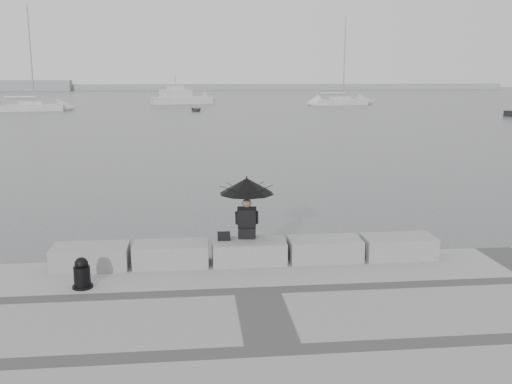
{
  "coord_description": "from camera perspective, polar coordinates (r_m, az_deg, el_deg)",
  "views": [
    {
      "loc": [
        -1.11,
        -12.4,
        4.59
      ],
      "look_at": [
        0.52,
        3.0,
        1.37
      ],
      "focal_mm": 40.0,
      "sensor_mm": 36.0,
      "label": 1
    }
  ],
  "objects": [
    {
      "name": "sailboat_left",
      "position": [
        77.35,
        -21.61,
        7.93
      ],
      "size": [
        8.0,
        3.94,
        12.9
      ],
      "rotation": [
        0.0,
        0.0,
        0.21
      ],
      "color": "silver",
      "rests_on": "ground"
    },
    {
      "name": "motor_cruiser",
      "position": [
        89.44,
        -7.44,
        9.29
      ],
      "size": [
        9.65,
        5.4,
        4.5
      ],
      "rotation": [
        0.0,
        0.0,
        0.3
      ],
      "color": "silver",
      "rests_on": "ground"
    },
    {
      "name": "seated_person",
      "position": [
        12.55,
        -0.93,
        -0.09
      ],
      "size": [
        1.22,
        1.22,
        1.39
      ],
      "rotation": [
        0.0,
        0.0,
        -0.13
      ],
      "color": "black",
      "rests_on": "stone_block_centre"
    },
    {
      "name": "stone_block_far_left",
      "position": [
        12.76,
        -16.2,
        -6.26
      ],
      "size": [
        1.6,
        0.8,
        0.5
      ],
      "primitive_type": "cube",
      "color": "slate",
      "rests_on": "promenade"
    },
    {
      "name": "mooring_bollard",
      "position": [
        11.66,
        -17.0,
        -7.97
      ],
      "size": [
        0.39,
        0.39,
        0.62
      ],
      "color": "black",
      "rests_on": "promenade"
    },
    {
      "name": "ground",
      "position": [
        13.27,
        -0.89,
        -8.5
      ],
      "size": [
        360.0,
        360.0,
        0.0
      ],
      "primitive_type": "plane",
      "color": "#414345",
      "rests_on": "ground"
    },
    {
      "name": "stone_block_left",
      "position": [
        12.57,
        -8.5,
        -6.19
      ],
      "size": [
        1.6,
        0.8,
        0.5
      ],
      "primitive_type": "cube",
      "color": "slate",
      "rests_on": "promenade"
    },
    {
      "name": "stone_block_far_right",
      "position": [
        13.34,
        14.05,
        -5.35
      ],
      "size": [
        1.6,
        0.8,
        0.5
      ],
      "primitive_type": "cube",
      "color": "slate",
      "rests_on": "promenade"
    },
    {
      "name": "stone_block_right",
      "position": [
        12.87,
        6.88,
        -5.72
      ],
      "size": [
        1.6,
        0.8,
        0.5
      ],
      "primitive_type": "cube",
      "color": "slate",
      "rests_on": "promenade"
    },
    {
      "name": "sailboat_right",
      "position": [
        86.98,
        8.41,
        8.95
      ],
      "size": [
        8.43,
        4.12,
        12.9
      ],
      "rotation": [
        0.0,
        0.0,
        0.22
      ],
      "color": "silver",
      "rests_on": "ground"
    },
    {
      "name": "bag",
      "position": [
        12.59,
        -3.24,
        -4.43
      ],
      "size": [
        0.28,
        0.16,
        0.18
      ],
      "primitive_type": "cube",
      "color": "black",
      "rests_on": "stone_block_centre"
    },
    {
      "name": "stone_block_centre",
      "position": [
        12.6,
        -0.72,
        -6.0
      ],
      "size": [
        1.6,
        0.8,
        0.5
      ],
      "primitive_type": "cube",
      "color": "slate",
      "rests_on": "promenade"
    },
    {
      "name": "distant_landmass",
      "position": [
        167.1,
        -8.62,
        10.36
      ],
      "size": [
        180.0,
        8.0,
        2.8
      ],
      "color": "gray",
      "rests_on": "ground"
    },
    {
      "name": "dinghy",
      "position": [
        72.26,
        -6.02,
        8.24
      ],
      "size": [
        2.97,
        1.6,
        0.48
      ],
      "primitive_type": "imported",
      "rotation": [
        0.0,
        0.0,
        0.15
      ],
      "color": "slate",
      "rests_on": "ground"
    }
  ]
}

